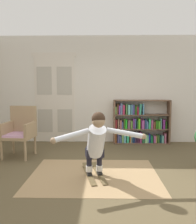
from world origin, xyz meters
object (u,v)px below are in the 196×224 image
Objects in this scene: skis_pair at (94,173)px; person_skier at (96,140)px; bookshelf at (138,124)px; wicker_chair at (20,130)px.

skis_pair is 0.68× the size of person_skier.
bookshelf reaches higher than person_skier.
person_skier is (0.05, -0.22, 0.64)m from skis_pair.
bookshelf is 1.03× the size of person_skier.
bookshelf is 2.64m from skis_pair.
wicker_chair is 1.10× the size of skis_pair.
person_skier is (1.71, -1.29, 0.08)m from wicker_chair.
person_skier is at bearing -36.97° from wicker_chair.
bookshelf is at bearing 24.53° from wicker_chair.
skis_pair is (1.66, -1.07, -0.56)m from wicker_chair.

